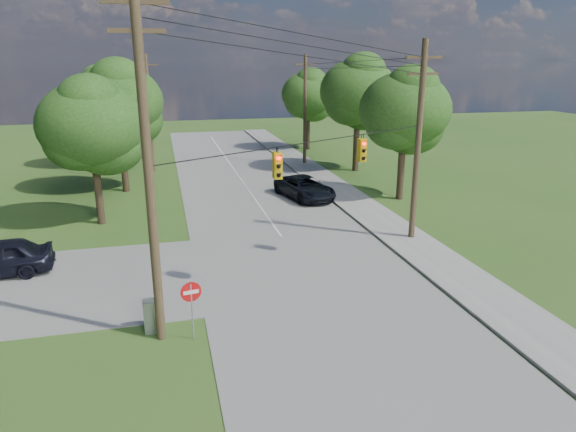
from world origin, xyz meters
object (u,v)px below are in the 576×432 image
object	(u,v)px
pole_north_w	(150,113)
control_cabinet	(153,316)
do_not_enter_sign	(191,298)
pole_north_e	(305,109)
car_main_north	(305,187)
pole_sw	(148,166)
pole_ne	(418,140)

from	to	relation	value
pole_north_w	control_cabinet	size ratio (longest dim) A/B	8.19
pole_north_w	do_not_enter_sign	distance (m)	30.21
pole_north_e	control_cabinet	xyz separation A→B (m)	(-13.76, -29.00, -4.52)
pole_north_w	car_main_north	xyz separation A→B (m)	(10.50, -12.26, -4.33)
pole_sw	pole_north_e	world-z (taller)	pole_sw
pole_sw	pole_north_w	xyz separation A→B (m)	(-0.40, 29.60, -1.10)
pole_ne	do_not_enter_sign	distance (m)	15.23
pole_north_w	control_cabinet	bearing A→B (deg)	-89.72
control_cabinet	pole_sw	bearing A→B (deg)	-71.27
pole_sw	pole_north_w	distance (m)	29.62
pole_sw	pole_ne	bearing A→B (deg)	29.38
car_main_north	do_not_enter_sign	size ratio (longest dim) A/B	2.51
pole_ne	do_not_enter_sign	bearing A→B (deg)	-147.26
control_cabinet	do_not_enter_sign	world-z (taller)	do_not_enter_sign
control_cabinet	pole_ne	bearing A→B (deg)	22.42
pole_ne	control_cabinet	size ratio (longest dim) A/B	8.60
pole_north_e	pole_north_w	xyz separation A→B (m)	(-13.90, 0.00, 0.00)
car_main_north	pole_north_w	bearing A→B (deg)	116.67
do_not_enter_sign	car_main_north	bearing A→B (deg)	53.03
pole_ne	pole_north_e	size ratio (longest dim) A/B	1.05
pole_north_w	do_not_enter_sign	bearing A→B (deg)	-87.13
pole_sw	control_cabinet	distance (m)	5.65
pole_sw	car_main_north	xyz separation A→B (m)	(10.10, 17.34, -5.43)
pole_sw	car_main_north	world-z (taller)	pole_sw
car_main_north	pole_sw	bearing A→B (deg)	-134.13
do_not_enter_sign	pole_ne	bearing A→B (deg)	22.70
pole_ne	pole_north_e	bearing A→B (deg)	90.00
pole_north_e	car_main_north	size ratio (longest dim) A/B	1.80
pole_north_e	do_not_enter_sign	size ratio (longest dim) A/B	4.52
pole_sw	pole_north_w	bearing A→B (deg)	90.77
pole_ne	car_main_north	distance (m)	11.32
pole_north_w	car_main_north	world-z (taller)	pole_north_w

